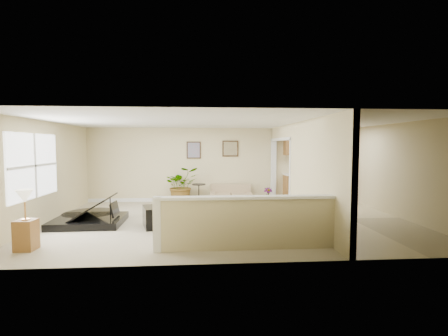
{
  "coord_description": "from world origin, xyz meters",
  "views": [
    {
      "loc": [
        -0.72,
        -8.1,
        1.91
      ],
      "look_at": [
        -0.1,
        0.4,
        1.31
      ],
      "focal_mm": 26.0,
      "sensor_mm": 36.0,
      "label": 1
    }
  ],
  "objects": [
    {
      "name": "floor",
      "position": [
        0.0,
        0.0,
        0.0
      ],
      "size": [
        9.0,
        9.0,
        0.0
      ],
      "primitive_type": "plane",
      "color": "tan",
      "rests_on": "ground"
    },
    {
      "name": "back_wall",
      "position": [
        0.0,
        3.0,
        1.25
      ],
      "size": [
        9.0,
        0.04,
        2.5
      ],
      "primitive_type": "cube",
      "color": "#C4B585",
      "rests_on": "floor"
    },
    {
      "name": "front_wall",
      "position": [
        0.0,
        -3.0,
        1.25
      ],
      "size": [
        9.0,
        0.04,
        2.5
      ],
      "primitive_type": "cube",
      "color": "#C4B585",
      "rests_on": "floor"
    },
    {
      "name": "left_wall",
      "position": [
        -4.5,
        0.0,
        1.25
      ],
      "size": [
        0.04,
        6.0,
        2.5
      ],
      "primitive_type": "cube",
      "color": "#C4B585",
      "rests_on": "floor"
    },
    {
      "name": "right_wall",
      "position": [
        4.5,
        0.0,
        1.25
      ],
      "size": [
        0.04,
        6.0,
        2.5
      ],
      "primitive_type": "cube",
      "color": "#C4B585",
      "rests_on": "floor"
    },
    {
      "name": "ceiling",
      "position": [
        0.0,
        0.0,
        2.5
      ],
      "size": [
        9.0,
        6.0,
        0.04
      ],
      "primitive_type": "cube",
      "color": "silver",
      "rests_on": "back_wall"
    },
    {
      "name": "kitchen_vinyl",
      "position": [
        3.15,
        0.0,
        0.0
      ],
      "size": [
        2.7,
        6.0,
        0.01
      ],
      "primitive_type": "cube",
      "color": "tan",
      "rests_on": "floor"
    },
    {
      "name": "interior_partition",
      "position": [
        1.8,
        0.25,
        1.22
      ],
      "size": [
        0.18,
        5.99,
        2.5
      ],
      "color": "#C4B585",
      "rests_on": "floor"
    },
    {
      "name": "pony_half_wall",
      "position": [
        0.08,
        -2.3,
        0.52
      ],
      "size": [
        3.42,
        0.22,
        1.0
      ],
      "color": "#C4B585",
      "rests_on": "floor"
    },
    {
      "name": "left_window",
      "position": [
        -4.49,
        -0.5,
        1.45
      ],
      "size": [
        0.05,
        2.15,
        1.45
      ],
      "primitive_type": "cube",
      "color": "white",
      "rests_on": "left_wall"
    },
    {
      "name": "wall_art_left",
      "position": [
        -0.95,
        2.97,
        1.75
      ],
      "size": [
        0.48,
        0.04,
        0.58
      ],
      "color": "#372614",
      "rests_on": "back_wall"
    },
    {
      "name": "wall_mirror",
      "position": [
        0.3,
        2.97,
        1.8
      ],
      "size": [
        0.55,
        0.04,
        0.55
      ],
      "color": "#372614",
      "rests_on": "back_wall"
    },
    {
      "name": "kitchen_cabinets",
      "position": [
        3.19,
        2.73,
        0.87
      ],
      "size": [
        2.36,
        0.65,
        2.33
      ],
      "color": "#92602F",
      "rests_on": "floor"
    },
    {
      "name": "piano",
      "position": [
        -3.46,
        0.01,
        0.64
      ],
      "size": [
        1.93,
        2.0,
        1.52
      ],
      "rotation": [
        0.0,
        0.0,
        0.02
      ],
      "color": "black",
      "rests_on": "floor"
    },
    {
      "name": "piano_bench",
      "position": [
        -1.85,
        -0.54,
        0.24
      ],
      "size": [
        0.55,
        0.8,
        0.49
      ],
      "primitive_type": "cube",
      "rotation": [
        0.0,
        0.0,
        0.28
      ],
      "color": "black",
      "rests_on": "floor"
    },
    {
      "name": "loveseat",
      "position": [
        0.28,
        2.6,
        0.3
      ],
      "size": [
        1.42,
        0.87,
        0.79
      ],
      "rotation": [
        0.0,
        0.0,
        -0.07
      ],
      "color": "tan",
      "rests_on": "floor"
    },
    {
      "name": "accent_table",
      "position": [
        -0.78,
        2.51,
        0.41
      ],
      "size": [
        0.44,
        0.44,
        0.64
      ],
      "color": "black",
      "rests_on": "floor"
    },
    {
      "name": "palm_plant",
      "position": [
        -1.35,
        2.59,
        0.59
      ],
      "size": [
        1.31,
        1.21,
        1.2
      ],
      "color": "black",
      "rests_on": "floor"
    },
    {
      "name": "small_plant",
      "position": [
        1.45,
        2.18,
        0.23
      ],
      "size": [
        0.3,
        0.3,
        0.54
      ],
      "color": "black",
      "rests_on": "floor"
    },
    {
      "name": "lamp_stand",
      "position": [
        -3.9,
        -2.05,
        0.47
      ],
      "size": [
        0.34,
        0.34,
        1.11
      ],
      "color": "#92602F",
      "rests_on": "floor"
    }
  ]
}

